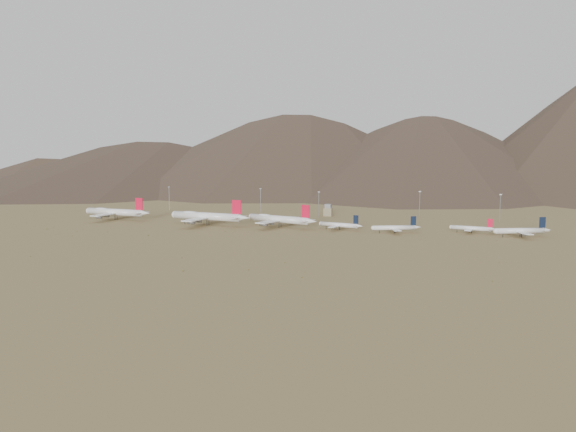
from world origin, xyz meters
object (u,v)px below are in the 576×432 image
(widebody_centre, at_px, (207,216))
(widebody_west, at_px, (115,212))
(narrowbody_a, at_px, (340,225))
(narrowbody_b, at_px, (395,228))
(widebody_east, at_px, (279,219))
(control_tower, at_px, (328,211))

(widebody_centre, bearing_deg, widebody_west, -179.57)
(narrowbody_a, bearing_deg, narrowbody_b, 7.73)
(widebody_centre, height_order, widebody_east, widebody_centre)
(widebody_centre, height_order, narrowbody_b, widebody_centre)
(widebody_west, height_order, narrowbody_b, widebody_west)
(widebody_west, xyz_separation_m, widebody_centre, (99.67, -10.91, 0.60))
(widebody_west, bearing_deg, widebody_centre, -1.35)
(widebody_east, height_order, narrowbody_b, widebody_east)
(widebody_west, distance_m, narrowbody_a, 217.70)
(widebody_west, relative_size, control_tower, 6.04)
(narrowbody_a, height_order, control_tower, narrowbody_a)
(widebody_east, distance_m, narrowbody_a, 53.20)
(widebody_west, height_order, control_tower, widebody_west)
(widebody_west, xyz_separation_m, narrowbody_a, (217.57, -6.56, -3.18))
(widebody_west, height_order, narrowbody_a, widebody_west)
(widebody_west, relative_size, widebody_east, 1.07)
(widebody_west, bearing_deg, narrowbody_b, 2.53)
(narrowbody_b, xyz_separation_m, control_tower, (-76.19, 97.76, 0.96))
(narrowbody_a, xyz_separation_m, narrowbody_b, (45.80, -4.30, 0.10))
(widebody_west, distance_m, widebody_centre, 100.27)
(narrowbody_a, bearing_deg, widebody_west, -168.64)
(widebody_west, xyz_separation_m, widebody_east, (164.47, -5.23, -0.30))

